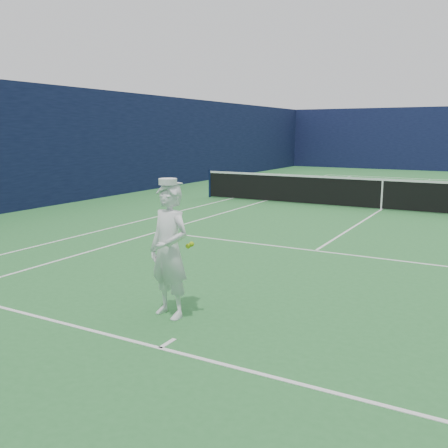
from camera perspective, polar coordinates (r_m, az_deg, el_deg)
ground at (r=16.77m, az=17.51°, el=1.55°), size 80.00×80.00×0.00m
court_markings at (r=16.77m, az=17.51°, el=1.57°), size 11.03×23.83×0.01m
windscreen_fence at (r=16.59m, az=17.89°, el=8.39°), size 20.12×36.12×4.00m
tennis_net at (r=16.70m, az=17.62°, el=3.43°), size 12.88×0.09×1.07m
tennis_player at (r=6.69m, az=-6.28°, el=-3.03°), size 0.75×0.62×1.88m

